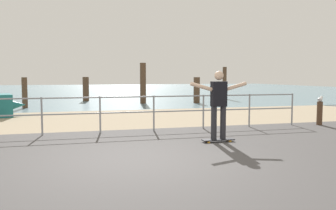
{
  "coord_description": "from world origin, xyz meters",
  "views": [
    {
      "loc": [
        -1.16,
        -6.36,
        1.62
      ],
      "look_at": [
        1.12,
        2.0,
        0.9
      ],
      "focal_mm": 37.73,
      "sensor_mm": 36.0,
      "label": 1
    }
  ],
  "objects_px": {
    "skateboarder": "(219,101)",
    "bollard_short": "(320,114)",
    "seagull": "(320,99)",
    "skateboard": "(218,140)"
  },
  "relations": [
    {
      "from": "skateboard",
      "to": "seagull",
      "type": "height_order",
      "value": "seagull"
    },
    {
      "from": "skateboard",
      "to": "seagull",
      "type": "distance_m",
      "value": 4.85
    },
    {
      "from": "bollard_short",
      "to": "seagull",
      "type": "bearing_deg",
      "value": 39.1
    },
    {
      "from": "skateboard",
      "to": "seagull",
      "type": "bearing_deg",
      "value": 23.41
    },
    {
      "from": "bollard_short",
      "to": "skateboarder",
      "type": "bearing_deg",
      "value": -156.65
    },
    {
      "from": "skateboard",
      "to": "bollard_short",
      "type": "bearing_deg",
      "value": 23.35
    },
    {
      "from": "bollard_short",
      "to": "seagull",
      "type": "xyz_separation_m",
      "value": [
        0.01,
        0.01,
        0.47
      ]
    },
    {
      "from": "skateboarder",
      "to": "bollard_short",
      "type": "distance_m",
      "value": 4.81
    },
    {
      "from": "skateboarder",
      "to": "seagull",
      "type": "relative_size",
      "value": 4.03
    },
    {
      "from": "bollard_short",
      "to": "seagull",
      "type": "distance_m",
      "value": 0.47
    }
  ]
}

